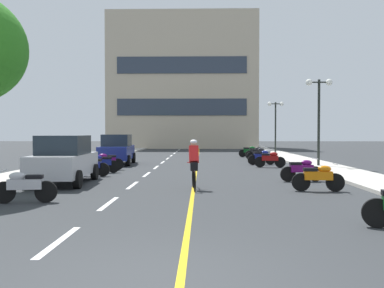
% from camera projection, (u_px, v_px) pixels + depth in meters
% --- Properties ---
extents(ground_plane, '(140.00, 140.00, 0.00)m').
position_uv_depth(ground_plane, '(193.00, 163.00, 26.42)').
color(ground_plane, '#2D3033').
extents(curb_left, '(2.40, 72.00, 0.12)m').
position_uv_depth(curb_left, '(91.00, 159.00, 29.57)').
color(curb_left, '#B7B2A8').
rests_on(curb_left, ground).
extents(curb_right, '(2.40, 72.00, 0.12)m').
position_uv_depth(curb_right, '(298.00, 160.00, 29.25)').
color(curb_right, '#B7B2A8').
rests_on(curb_right, ground).
extents(lane_dash_0, '(0.14, 2.20, 0.01)m').
position_uv_depth(lane_dash_0, '(59.00, 241.00, 7.47)').
color(lane_dash_0, silver).
rests_on(lane_dash_0, ground).
extents(lane_dash_1, '(0.14, 2.20, 0.01)m').
position_uv_depth(lane_dash_1, '(109.00, 203.00, 11.47)').
color(lane_dash_1, silver).
rests_on(lane_dash_1, ground).
extents(lane_dash_2, '(0.14, 2.20, 0.01)m').
position_uv_depth(lane_dash_2, '(133.00, 185.00, 15.47)').
color(lane_dash_2, silver).
rests_on(lane_dash_2, ground).
extents(lane_dash_3, '(0.14, 2.20, 0.01)m').
position_uv_depth(lane_dash_3, '(147.00, 174.00, 19.47)').
color(lane_dash_3, silver).
rests_on(lane_dash_3, ground).
extents(lane_dash_4, '(0.14, 2.20, 0.01)m').
position_uv_depth(lane_dash_4, '(156.00, 167.00, 23.46)').
color(lane_dash_4, silver).
rests_on(lane_dash_4, ground).
extents(lane_dash_5, '(0.14, 2.20, 0.01)m').
position_uv_depth(lane_dash_5, '(163.00, 162.00, 27.46)').
color(lane_dash_5, silver).
rests_on(lane_dash_5, ground).
extents(lane_dash_6, '(0.14, 2.20, 0.01)m').
position_uv_depth(lane_dash_6, '(168.00, 159.00, 31.46)').
color(lane_dash_6, silver).
rests_on(lane_dash_6, ground).
extents(lane_dash_7, '(0.14, 2.20, 0.01)m').
position_uv_depth(lane_dash_7, '(171.00, 156.00, 35.46)').
color(lane_dash_7, silver).
rests_on(lane_dash_7, ground).
extents(lane_dash_8, '(0.14, 2.20, 0.01)m').
position_uv_depth(lane_dash_8, '(174.00, 153.00, 39.45)').
color(lane_dash_8, silver).
rests_on(lane_dash_8, ground).
extents(lane_dash_9, '(0.14, 2.20, 0.01)m').
position_uv_depth(lane_dash_9, '(177.00, 151.00, 43.45)').
color(lane_dash_9, silver).
rests_on(lane_dash_9, ground).
extents(lane_dash_10, '(0.14, 2.20, 0.01)m').
position_uv_depth(lane_dash_10, '(179.00, 150.00, 47.45)').
color(lane_dash_10, silver).
rests_on(lane_dash_10, ground).
extents(lane_dash_11, '(0.14, 2.20, 0.01)m').
position_uv_depth(lane_dash_11, '(181.00, 149.00, 51.45)').
color(lane_dash_11, silver).
rests_on(lane_dash_11, ground).
extents(centre_line_yellow, '(0.12, 66.00, 0.01)m').
position_uv_depth(centre_line_yellow, '(198.00, 160.00, 29.41)').
color(centre_line_yellow, gold).
rests_on(centre_line_yellow, ground).
extents(office_building, '(18.37, 9.12, 16.63)m').
position_uv_depth(office_building, '(183.00, 83.00, 54.72)').
color(office_building, '#BCAD93').
rests_on(office_building, ground).
extents(street_lamp_mid, '(1.46, 0.36, 4.77)m').
position_uv_depth(street_lamp_mid, '(319.00, 102.00, 23.27)').
color(street_lamp_mid, black).
rests_on(street_lamp_mid, curb_right).
extents(street_lamp_far, '(1.46, 0.36, 4.61)m').
position_uv_depth(street_lamp_far, '(276.00, 115.00, 38.34)').
color(street_lamp_far, black).
rests_on(street_lamp_far, curb_right).
extents(parked_car_near, '(2.07, 4.27, 1.82)m').
position_uv_depth(parked_car_near, '(64.00, 160.00, 15.88)').
color(parked_car_near, black).
rests_on(parked_car_near, ground).
extents(parked_car_mid, '(2.10, 4.28, 1.82)m').
position_uv_depth(parked_car_mid, '(117.00, 149.00, 25.64)').
color(parked_car_mid, black).
rests_on(parked_car_mid, ground).
extents(motorcycle_1, '(1.69, 0.60, 0.92)m').
position_uv_depth(motorcycle_1, '(25.00, 186.00, 11.53)').
color(motorcycle_1, black).
rests_on(motorcycle_1, ground).
extents(motorcycle_2, '(1.70, 0.60, 0.92)m').
position_uv_depth(motorcycle_2, '(319.00, 177.00, 13.82)').
color(motorcycle_2, black).
rests_on(motorcycle_2, ground).
extents(motorcycle_3, '(1.70, 0.60, 0.92)m').
position_uv_depth(motorcycle_3, '(302.00, 170.00, 16.60)').
color(motorcycle_3, black).
rests_on(motorcycle_3, ground).
extents(motorcycle_4, '(1.70, 0.60, 0.92)m').
position_uv_depth(motorcycle_4, '(91.00, 166.00, 18.63)').
color(motorcycle_4, black).
rests_on(motorcycle_4, ground).
extents(motorcycle_5, '(1.67, 0.71, 0.92)m').
position_uv_depth(motorcycle_5, '(101.00, 163.00, 20.12)').
color(motorcycle_5, black).
rests_on(motorcycle_5, ground).
extents(motorcycle_6, '(1.68, 0.65, 0.92)m').
position_uv_depth(motorcycle_6, '(107.00, 161.00, 21.67)').
color(motorcycle_6, black).
rests_on(motorcycle_6, ground).
extents(motorcycle_7, '(1.70, 0.60, 0.92)m').
position_uv_depth(motorcycle_7, '(270.00, 159.00, 23.37)').
color(motorcycle_7, black).
rests_on(motorcycle_7, ground).
extents(motorcycle_8, '(1.69, 0.62, 0.92)m').
position_uv_depth(motorcycle_8, '(262.00, 157.00, 25.34)').
color(motorcycle_8, black).
rests_on(motorcycle_8, ground).
extents(motorcycle_9, '(1.70, 0.60, 0.92)m').
position_uv_depth(motorcycle_9, '(264.00, 155.00, 26.98)').
color(motorcycle_9, black).
rests_on(motorcycle_9, ground).
extents(motorcycle_10, '(1.68, 0.64, 0.92)m').
position_uv_depth(motorcycle_10, '(258.00, 154.00, 29.46)').
color(motorcycle_10, black).
rests_on(motorcycle_10, ground).
extents(motorcycle_11, '(1.65, 0.75, 0.92)m').
position_uv_depth(motorcycle_11, '(256.00, 152.00, 31.43)').
color(motorcycle_11, black).
rests_on(motorcycle_11, ground).
extents(motorcycle_12, '(1.70, 0.60, 0.92)m').
position_uv_depth(motorcycle_12, '(250.00, 151.00, 33.15)').
color(motorcycle_12, black).
rests_on(motorcycle_12, ground).
extents(cyclist_rider, '(0.42, 1.77, 1.71)m').
position_uv_depth(cyclist_rider, '(194.00, 163.00, 14.33)').
color(cyclist_rider, black).
rests_on(cyclist_rider, ground).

